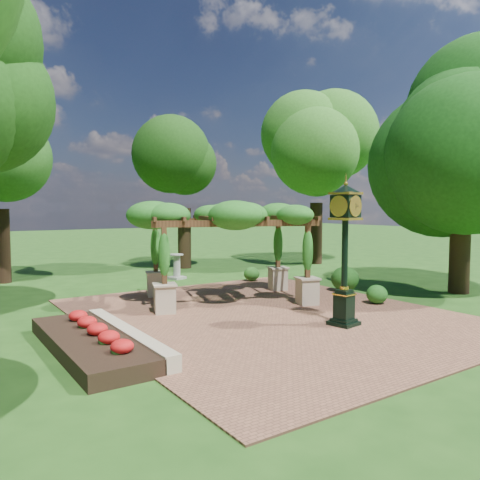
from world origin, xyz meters
TOP-DOWN VIEW (x-y plane):
  - ground at (0.00, 0.00)m, footprint 120.00×120.00m
  - brick_plaza at (0.00, 1.00)m, footprint 10.00×12.00m
  - border_wall at (-4.60, 0.50)m, footprint 0.35×5.00m
  - flower_bed at (-5.50, 0.50)m, footprint 1.50×5.00m
  - pedestal_clock at (0.94, -1.18)m, footprint 0.88×0.88m
  - pergola at (0.20, 3.53)m, footprint 6.26×4.96m
  - sundial at (0.98, 9.07)m, footprint 0.79×0.79m
  - shrub_front at (3.98, 0.20)m, footprint 0.93×0.93m
  - shrub_mid at (4.85, 2.45)m, footprint 1.30×1.30m
  - shrub_back at (3.34, 6.51)m, footprint 0.90×0.90m
  - tree_north at (3.09, 12.36)m, footprint 3.67×3.67m
  - tree_east_far at (10.32, 9.85)m, footprint 4.79×4.79m
  - tree_east_near at (8.33, -0.10)m, footprint 5.26×5.26m

SIDE VIEW (x-z plane):
  - ground at x=0.00m, z-range 0.00..0.00m
  - brick_plaza at x=0.00m, z-range 0.00..0.04m
  - flower_bed at x=-5.50m, z-range 0.00..0.36m
  - border_wall at x=-4.60m, z-range 0.00..0.40m
  - shrub_back at x=3.34m, z-range 0.04..0.65m
  - shrub_front at x=3.98m, z-range 0.04..0.67m
  - sundial at x=0.98m, z-range -0.07..1.07m
  - shrub_mid at x=4.85m, z-range 0.04..0.99m
  - pedestal_clock at x=0.94m, z-range 0.39..4.30m
  - pergola at x=0.20m, z-range 1.11..4.54m
  - tree_north at x=3.09m, z-range 1.51..9.81m
  - tree_east_near at x=8.33m, z-range 1.66..10.50m
  - tree_east_far at x=10.32m, z-range 1.70..10.79m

